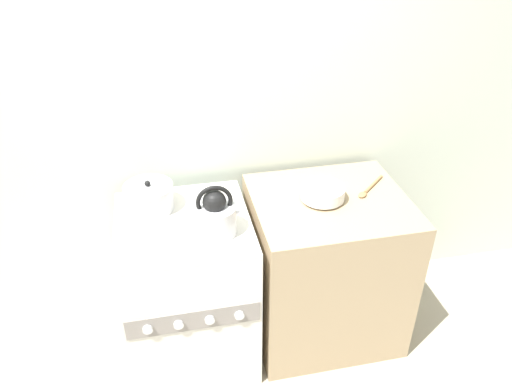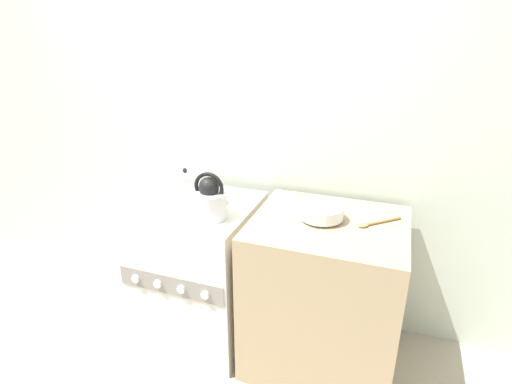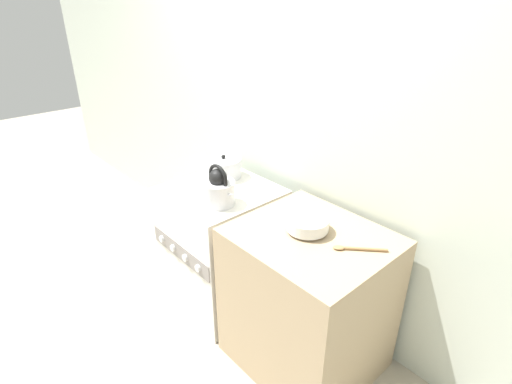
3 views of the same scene
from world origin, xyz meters
TOP-DOWN VIEW (x-y plane):
  - ground_plane at (0.00, 0.00)m, footprint 12.00×12.00m
  - wall_back at (0.00, 0.75)m, footprint 7.00×0.06m
  - stove at (-0.00, 0.32)m, footprint 0.63×0.66m
  - counter at (0.73, 0.34)m, footprint 0.77×0.68m
  - kettle at (0.14, 0.20)m, footprint 0.23×0.19m
  - cooking_pot at (-0.14, 0.46)m, footprint 0.24×0.24m
  - enamel_bowl at (0.69, 0.35)m, footprint 0.22×0.22m
  - wooden_spoon at (0.96, 0.39)m, footprint 0.21×0.19m

SIDE VIEW (x-z plane):
  - ground_plane at x=0.00m, z-range 0.00..0.00m
  - stove at x=0.00m, z-range 0.00..0.84m
  - counter at x=0.73m, z-range 0.00..0.85m
  - wooden_spoon at x=0.96m, z-range 0.85..0.87m
  - enamel_bowl at x=0.69m, z-range 0.86..0.93m
  - cooking_pot at x=-0.14m, z-range 0.83..0.98m
  - kettle at x=0.14m, z-range 0.81..1.06m
  - wall_back at x=0.00m, z-range 0.00..2.50m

